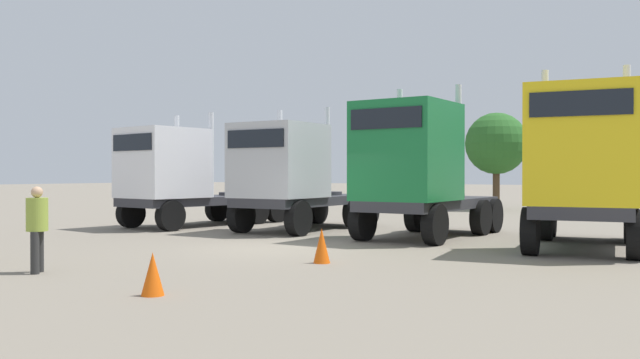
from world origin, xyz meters
TOP-DOWN VIEW (x-y plane):
  - ground at (0.00, 0.00)m, footprint 200.00×200.00m
  - semi_truck_white at (-6.86, 3.56)m, footprint 3.28×6.63m
  - semi_truck_silver at (-2.48, 4.16)m, footprint 2.61×5.95m
  - semi_truck_green at (2.07, 3.93)m, footprint 2.68×5.94m
  - semi_truck_yellow at (6.76, 3.27)m, footprint 3.35×6.38m
  - visitor_with_camera at (-1.42, -5.81)m, footprint 0.56×0.56m
  - traffic_cone_near at (2.44, -1.73)m, footprint 0.36×0.36m
  - traffic_cone_far at (2.19, -6.30)m, footprint 0.36×0.36m
  - oak_far_left at (-4.91, 22.32)m, footprint 3.31×3.31m
  - oak_far_centre at (-0.73, 20.59)m, footprint 3.22×3.22m

SIDE VIEW (x-z plane):
  - ground at x=0.00m, z-range 0.00..0.00m
  - traffic_cone_far at x=2.19m, z-range 0.00..0.68m
  - traffic_cone_near at x=2.44m, z-range 0.00..0.74m
  - visitor_with_camera at x=-1.42m, z-range 0.13..1.78m
  - semi_truck_white at x=-6.86m, z-range -0.22..3.84m
  - semi_truck_silver at x=-2.48m, z-range -0.19..3.90m
  - semi_truck_yellow at x=6.76m, z-range -0.23..4.32m
  - semi_truck_green at x=2.07m, z-range -0.19..4.30m
  - oak_far_centre at x=-0.73m, z-range 0.92..6.01m
  - oak_far_left at x=-4.91m, z-range 0.95..6.21m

